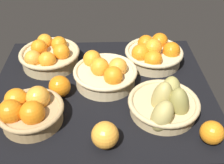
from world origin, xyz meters
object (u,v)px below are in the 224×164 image
loose_orange_front_gap (105,135)px  loose_orange_side_gap (212,133)px  basket_near_right_pears (165,104)px  loose_orange_back_gap (60,86)px  basket_near_left (29,110)px  basket_far_left (49,55)px  basket_center (105,73)px  basket_far_right (154,53)px

loose_orange_front_gap → loose_orange_side_gap: size_ratio=1.14×
basket_near_right_pears → loose_orange_front_gap: size_ratio=3.13×
loose_orange_front_gap → loose_orange_side_gap: (32.36, 0.35, -0.50)cm
basket_near_right_pears → loose_orange_back_gap: 38.33cm
basket_near_left → basket_far_left: 34.09cm
basket_near_left → basket_center: 32.26cm
basket_far_right → loose_orange_side_gap: bearing=-76.2°
basket_far_right → basket_far_left: size_ratio=0.98×
basket_near_right_pears → basket_near_left: basket_near_right_pears is taller
basket_far_right → basket_far_left: (-44.37, 0.07, -0.05)cm
basket_near_right_pears → basket_center: (-19.87, 18.03, 0.44)cm
basket_center → basket_far_right: 24.98cm
loose_orange_front_gap → basket_center: bearing=89.0°
basket_near_right_pears → basket_far_left: (-43.39, 31.85, 0.62)cm
basket_far_left → basket_near_right_pears: bearing=-36.3°
basket_near_right_pears → basket_far_right: 31.80cm
basket_far_right → loose_orange_side_gap: basket_far_right is taller
basket_center → basket_far_left: bearing=149.6°
basket_center → loose_orange_front_gap: 31.08cm
basket_far_left → loose_orange_side_gap: basket_far_left is taller
basket_near_right_pears → basket_far_right: (0.99, 31.78, 0.66)cm
basket_far_left → loose_orange_side_gap: bearing=-38.8°
basket_near_left → loose_orange_front_gap: bearing=-23.8°
basket_near_right_pears → basket_center: bearing=137.8°
basket_center → basket_far_right: size_ratio=1.00×
basket_near_right_pears → basket_near_left: (-45.00, -2.20, 0.69)cm
basket_near_right_pears → loose_orange_back_gap: size_ratio=3.25×
basket_near_right_pears → loose_orange_front_gap: (-20.43, -13.05, 0.02)cm
basket_center → basket_far_right: (20.86, 13.75, 0.23)cm
basket_near_right_pears → basket_far_left: basket_near_right_pears is taller
loose_orange_front_gap → loose_orange_side_gap: 32.37cm
loose_orange_side_gap → basket_far_right: bearing=103.8°
basket_far_left → basket_center: bearing=-30.4°
basket_far_right → loose_orange_back_gap: bearing=-151.2°
basket_near_left → basket_far_left: (1.62, 34.05, -0.07)cm
basket_far_left → loose_orange_back_gap: 21.82cm
basket_near_right_pears → basket_near_left: 45.06cm
basket_near_left → basket_far_left: size_ratio=0.85×
basket_center → loose_orange_front_gap: basket_center is taller
basket_far_right → basket_far_left: 44.37cm
basket_center → loose_orange_front_gap: (-0.56, -31.08, -0.42)cm
basket_near_left → basket_near_right_pears: bearing=2.8°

